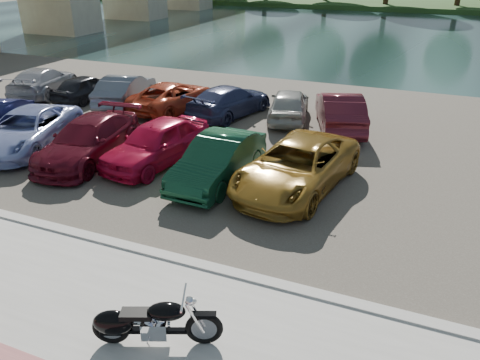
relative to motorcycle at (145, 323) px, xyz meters
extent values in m
plane|color=#595447|center=(-0.67, 0.47, -0.56)|extent=(200.00, 200.00, 0.00)
cube|color=#A3A19A|center=(-0.67, -0.53, -0.51)|extent=(60.00, 6.00, 0.10)
cube|color=#A3A19A|center=(-0.67, 2.47, -0.49)|extent=(60.00, 0.30, 0.14)
cube|color=#474239|center=(-0.67, 11.47, -0.54)|extent=(60.00, 18.00, 0.04)
cube|color=#172A29|center=(-0.67, 40.47, -0.56)|extent=(120.00, 40.00, 0.00)
cube|color=#224117|center=(-0.67, 72.47, -0.26)|extent=(120.00, 24.00, 0.60)
torus|color=black|center=(0.97, 0.39, -0.12)|extent=(0.67, 0.37, 0.68)
torus|color=black|center=(-0.56, -0.23, -0.12)|extent=(0.67, 0.37, 0.68)
cylinder|color=#B2B2B7|center=(0.97, 0.39, -0.12)|extent=(0.45, 0.23, 0.46)
cylinder|color=#B2B2B7|center=(-0.56, -0.23, -0.12)|extent=(0.45, 0.23, 0.46)
cylinder|color=silver|center=(0.88, 0.24, 0.18)|extent=(0.32, 0.17, 0.63)
cylinder|color=silver|center=(0.80, 0.43, 0.18)|extent=(0.32, 0.17, 0.63)
cylinder|color=silver|center=(0.66, 0.26, 0.57)|extent=(0.32, 0.71, 0.04)
sphere|color=silver|center=(0.76, 0.30, 0.49)|extent=(0.21, 0.21, 0.16)
sphere|color=silver|center=(0.82, 0.33, 0.49)|extent=(0.14, 0.14, 0.11)
cube|color=black|center=(0.97, 0.39, 0.19)|extent=(0.47, 0.30, 0.06)
cube|color=black|center=(0.20, 0.08, -0.18)|extent=(1.15, 0.55, 0.08)
cube|color=silver|center=(0.16, 0.06, -0.11)|extent=(0.54, 0.47, 0.34)
cylinder|color=silver|center=(0.25, 0.10, 0.09)|extent=(0.29, 0.26, 0.27)
cylinder|color=silver|center=(0.07, 0.02, 0.09)|extent=(0.29, 0.26, 0.27)
ellipsoid|color=black|center=(0.37, 0.15, 0.26)|extent=(0.77, 0.59, 0.32)
cube|color=black|center=(-0.12, -0.06, 0.20)|extent=(0.62, 0.47, 0.10)
ellipsoid|color=black|center=(-0.51, -0.22, 0.00)|extent=(0.80, 0.59, 0.50)
cube|color=black|center=(-0.56, -0.23, -0.07)|extent=(0.44, 0.32, 0.30)
cylinder|color=silver|center=(-0.18, 0.09, -0.24)|extent=(1.05, 0.50, 0.09)
cylinder|color=silver|center=(-0.18, 0.09, -0.16)|extent=(1.05, 0.50, 0.09)
cylinder|color=#B2B2B7|center=(0.13, -0.15, -0.33)|extent=(0.08, 0.14, 0.22)
imported|color=#919ED3|center=(-9.29, 6.65, 0.17)|extent=(3.49, 5.40, 1.38)
imported|color=#510B18|center=(-6.52, 6.62, 0.18)|extent=(2.50, 5.03, 1.41)
imported|color=#B40C31|center=(-4.20, 7.23, 0.22)|extent=(2.39, 4.55, 1.48)
imported|color=#103D25|center=(-1.69, 6.73, 0.19)|extent=(1.65, 4.35, 1.42)
imported|color=olive|center=(0.67, 7.19, 0.20)|extent=(3.19, 5.53, 1.45)
imported|color=#9898A0|center=(-14.17, 12.60, 0.16)|extent=(3.12, 5.05, 1.37)
imported|color=black|center=(-11.49, 12.61, 0.10)|extent=(1.76, 3.77, 1.25)
imported|color=slate|center=(-9.21, 12.63, 0.20)|extent=(2.46, 4.61, 1.44)
imported|color=#AD371C|center=(-6.78, 12.78, 0.12)|extent=(2.71, 4.87, 1.29)
imported|color=navy|center=(-4.06, 13.02, 0.14)|extent=(2.88, 4.89, 1.33)
imported|color=#A2A39E|center=(-1.49, 13.44, 0.16)|extent=(2.45, 4.23, 1.35)
imported|color=#551621|center=(0.74, 13.10, 0.23)|extent=(2.96, 4.81, 1.50)
camera|label=1|loc=(3.98, -5.22, 5.82)|focal=35.00mm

